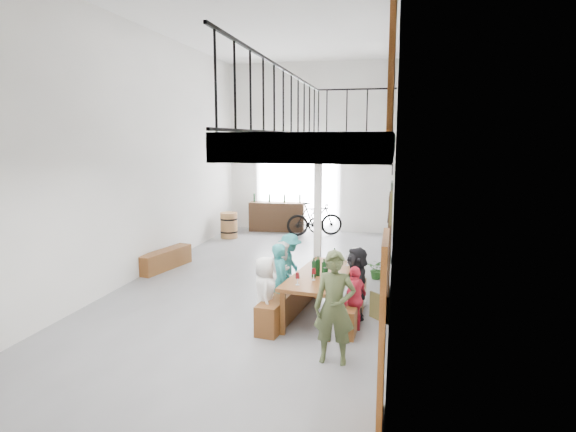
% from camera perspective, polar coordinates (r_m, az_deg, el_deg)
% --- Properties ---
extents(floor, '(12.00, 12.00, 0.00)m').
position_cam_1_polar(floor, '(10.58, -3.18, -7.70)').
color(floor, slate).
rests_on(floor, ground).
extents(room_walls, '(12.00, 12.00, 12.00)m').
position_cam_1_polar(room_walls, '(10.13, -3.36, 11.91)').
color(room_walls, white).
rests_on(room_walls, ground).
extents(gateway_portal, '(2.80, 0.08, 2.80)m').
position_cam_1_polar(gateway_portal, '(16.08, 1.16, 3.24)').
color(gateway_portal, white).
rests_on(gateway_portal, ground).
extents(right_wall_decor, '(0.07, 8.28, 5.07)m').
position_cam_1_polar(right_wall_decor, '(7.98, 11.91, -0.61)').
color(right_wall_decor, '#9B5A1F').
rests_on(right_wall_decor, ground).
extents(balcony, '(1.52, 5.62, 4.00)m').
position_cam_1_polar(balcony, '(6.65, 5.80, 8.19)').
color(balcony, silver).
rests_on(balcony, ground).
extents(tasting_table, '(1.15, 2.24, 0.79)m').
position_cam_1_polar(tasting_table, '(8.33, 4.04, -7.33)').
color(tasting_table, brown).
rests_on(tasting_table, ground).
extents(bench_inner, '(0.60, 2.18, 0.49)m').
position_cam_1_polar(bench_inner, '(8.53, -0.10, -10.15)').
color(bench_inner, brown).
rests_on(bench_inner, ground).
extents(bench_wall, '(0.32, 1.98, 0.45)m').
position_cam_1_polar(bench_wall, '(8.47, 7.76, -10.53)').
color(bench_wall, brown).
rests_on(bench_wall, ground).
extents(tableware, '(0.72, 1.43, 0.35)m').
position_cam_1_polar(tableware, '(8.16, 4.31, -6.05)').
color(tableware, black).
rests_on(tableware, tasting_table).
extents(side_bench, '(0.68, 1.66, 0.46)m').
position_cam_1_polar(side_bench, '(11.83, -14.35, -5.01)').
color(side_bench, brown).
rests_on(side_bench, ground).
extents(oak_barrel, '(0.54, 0.54, 0.80)m').
position_cam_1_polar(oak_barrel, '(15.07, -7.02, -1.09)').
color(oak_barrel, '#996134').
rests_on(oak_barrel, ground).
extents(serving_counter, '(1.87, 0.68, 0.96)m').
position_cam_1_polar(serving_counter, '(16.06, -1.31, -0.08)').
color(serving_counter, '#3D2716').
rests_on(serving_counter, ground).
extents(counter_bottles, '(1.58, 0.23, 0.28)m').
position_cam_1_polar(counter_bottles, '(15.98, -1.32, 2.13)').
color(counter_bottles, black).
rests_on(counter_bottles, serving_counter).
extents(guest_left_a, '(0.52, 0.66, 1.20)m').
position_cam_1_polar(guest_left_a, '(7.89, -2.74, -9.08)').
color(guest_left_a, white).
rests_on(guest_left_a, ground).
extents(guest_left_b, '(0.44, 0.55, 1.32)m').
position_cam_1_polar(guest_left_b, '(8.28, -0.88, -7.75)').
color(guest_left_b, teal).
rests_on(guest_left_b, ground).
extents(guest_left_c, '(0.49, 0.61, 1.21)m').
position_cam_1_polar(guest_left_c, '(8.93, -0.57, -6.85)').
color(guest_left_c, white).
rests_on(guest_left_c, ground).
extents(guest_left_d, '(0.51, 0.84, 1.26)m').
position_cam_1_polar(guest_left_d, '(9.40, 0.21, -5.87)').
color(guest_left_d, teal).
rests_on(guest_left_d, ground).
extents(guest_right_a, '(0.50, 0.68, 1.08)m').
position_cam_1_polar(guest_right_a, '(7.86, 7.96, -9.71)').
color(guest_right_a, red).
rests_on(guest_right_a, ground).
extents(guest_right_b, '(0.57, 1.20, 1.25)m').
position_cam_1_polar(guest_right_b, '(8.42, 8.14, -7.81)').
color(guest_right_b, black).
rests_on(guest_right_b, ground).
extents(guest_right_c, '(0.40, 0.58, 1.13)m').
position_cam_1_polar(guest_right_c, '(8.92, 8.28, -7.23)').
color(guest_right_c, white).
rests_on(guest_right_c, ground).
extents(host_standing, '(0.58, 0.38, 1.58)m').
position_cam_1_polar(host_standing, '(6.72, 5.54, -10.74)').
color(host_standing, '#414B2A').
rests_on(host_standing, ground).
extents(potted_plant, '(0.50, 0.47, 0.44)m').
position_cam_1_polar(potted_plant, '(10.83, 10.51, -6.23)').
color(potted_plant, '#1B491B').
rests_on(potted_plant, ground).
extents(bicycle_near, '(1.58, 0.62, 0.81)m').
position_cam_1_polar(bicycle_near, '(15.81, 1.52, -0.51)').
color(bicycle_near, black).
rests_on(bicycle_near, ground).
extents(bicycle_far, '(1.85, 1.10, 1.07)m').
position_cam_1_polar(bicycle_far, '(15.27, 3.18, -0.37)').
color(bicycle_far, black).
rests_on(bicycle_far, ground).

